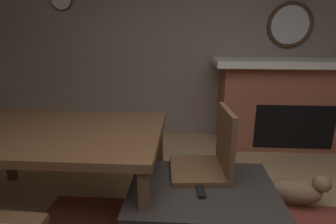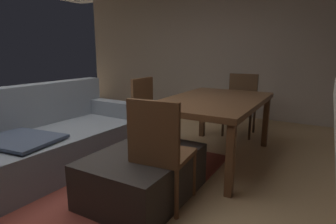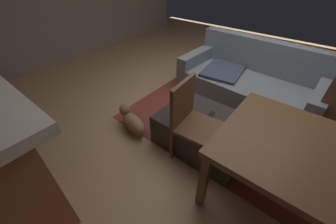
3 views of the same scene
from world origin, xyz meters
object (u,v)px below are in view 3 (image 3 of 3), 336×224
Objects in this scene: small_dog at (132,121)px; dining_chair_west at (191,118)px; ottoman_coffee_table at (204,132)px; couch at (248,83)px; tv_remote at (210,116)px.

dining_chair_west is at bearing 12.30° from small_dog.
couch is at bearing 89.18° from ottoman_coffee_table.
couch is 1.53m from dining_chair_west.
dining_chair_west reaches higher than ottoman_coffee_table.
tv_remote is at bearing 72.54° from dining_chair_west.
ottoman_coffee_table is at bearing 71.30° from dining_chair_west.
ottoman_coffee_table is 6.57× the size of tv_remote.
tv_remote reaches higher than ottoman_coffee_table.
dining_chair_west is at bearing -93.44° from couch.
tv_remote is (0.02, 0.07, 0.22)m from ottoman_coffee_table.
tv_remote is 0.31× the size of small_dog.
dining_chair_west is (-0.09, -1.51, 0.21)m from couch.
ottoman_coffee_table is at bearing 24.17° from small_dog.
small_dog is (-0.86, -0.38, -0.04)m from ottoman_coffee_table.
couch is at bearing 86.56° from dining_chair_west.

